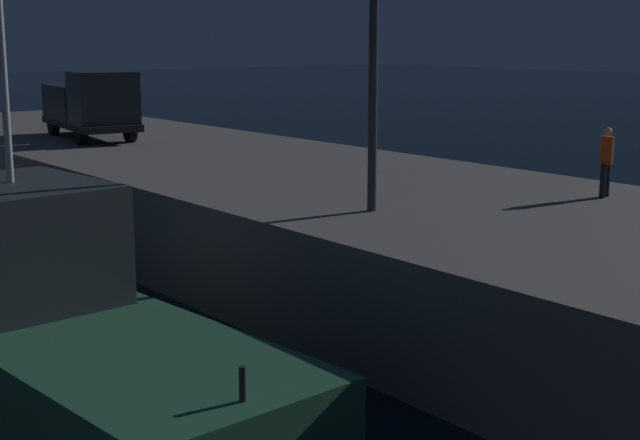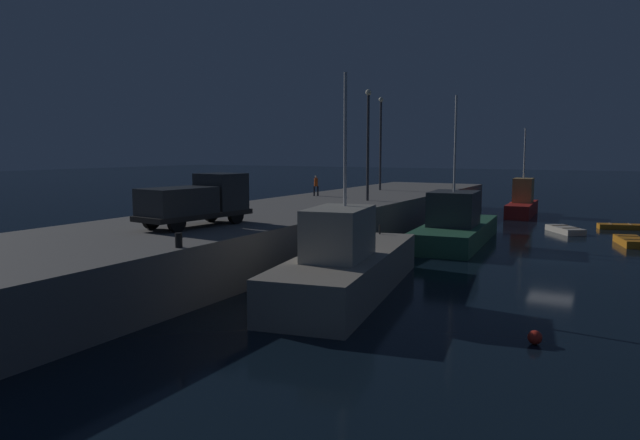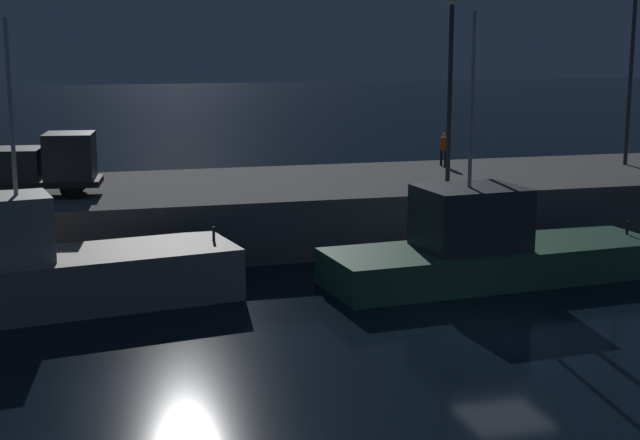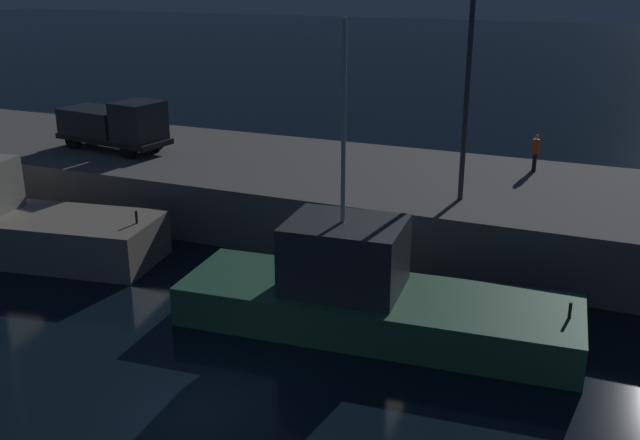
# 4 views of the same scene
# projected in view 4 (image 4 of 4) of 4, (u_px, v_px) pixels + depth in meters

# --- Properties ---
(ground_plane) EXTENTS (320.00, 320.00, 0.00)m
(ground_plane) POSITION_uv_depth(u_px,v_px,m) (198.00, 416.00, 18.90)
(ground_plane) COLOR black
(pier_quay) EXTENTS (57.66, 10.25, 2.50)m
(pier_quay) POSITION_uv_depth(u_px,v_px,m) (389.00, 201.00, 32.34)
(pier_quay) COLOR slate
(pier_quay) RESTS_ON ground
(fishing_boat_white) EXTENTS (12.98, 4.80, 9.72)m
(fishing_boat_white) POSITION_uv_depth(u_px,v_px,m) (367.00, 295.00, 23.21)
(fishing_boat_white) COLOR #2D6647
(fishing_boat_white) RESTS_ON ground
(lamp_post_west) EXTENTS (0.44, 0.44, 8.10)m
(lamp_post_west) POSITION_uv_depth(u_px,v_px,m) (468.00, 78.00, 26.83)
(lamp_post_west) COLOR #38383D
(lamp_post_west) RESTS_ON pier_quay
(utility_truck) EXTENTS (6.21, 2.93, 2.55)m
(utility_truck) POSITION_uv_depth(u_px,v_px,m) (115.00, 125.00, 35.68)
(utility_truck) COLOR black
(utility_truck) RESTS_ON pier_quay
(dockworker) EXTENTS (0.38, 0.43, 1.66)m
(dockworker) POSITION_uv_depth(u_px,v_px,m) (536.00, 150.00, 32.05)
(dockworker) COLOR black
(dockworker) RESTS_ON pier_quay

